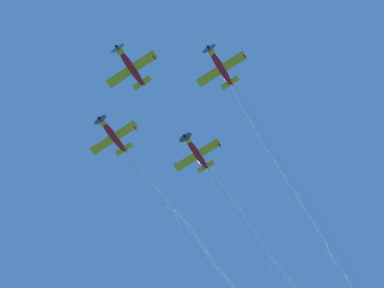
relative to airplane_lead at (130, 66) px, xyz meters
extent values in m
ellipsoid|color=red|center=(-0.23, 0.06, 0.00)|extent=(6.36, 2.83, 1.44)
cylinder|color=yellow|center=(2.56, -0.72, -0.14)|extent=(1.10, 1.38, 1.22)
cone|color=black|center=(3.15, -0.89, -0.17)|extent=(0.77, 0.72, 0.59)
cylinder|color=#3F3F47|center=(3.02, -0.85, -0.16)|extent=(0.63, 2.54, 2.60)
cube|color=yellow|center=(-0.43, 0.08, -0.14)|extent=(3.41, 7.92, 1.86)
ellipsoid|color=red|center=(0.57, 3.79, -0.96)|extent=(0.89, 0.49, 0.31)
ellipsoid|color=red|center=(-1.43, -3.62, 0.68)|extent=(0.89, 0.49, 0.31)
cube|color=yellow|center=(-2.89, 0.82, 0.19)|extent=(1.59, 2.94, 0.73)
cube|color=red|center=(-2.90, 0.93, 0.66)|extent=(1.05, 0.61, 1.10)
ellipsoid|color=#1E232D|center=(0.09, 0.06, 0.38)|extent=(1.56, 1.13, 0.80)
ellipsoid|color=red|center=(-4.42, 12.22, 2.47)|extent=(6.35, 2.81, 1.29)
cylinder|color=yellow|center=(-1.63, 11.44, 2.37)|extent=(1.10, 1.32, 1.15)
cone|color=black|center=(-1.04, 11.27, 2.35)|extent=(0.77, 0.69, 0.55)
cylinder|color=#3F3F47|center=(-1.17, 11.31, 2.36)|extent=(0.62, 2.40, 2.46)
cube|color=yellow|center=(-4.61, 12.26, 2.32)|extent=(3.44, 8.02, 1.23)
ellipsoid|color=red|center=(-3.58, 16.01, 1.81)|extent=(0.89, 0.48, 0.29)
ellipsoid|color=red|center=(-5.65, 8.50, 2.84)|extent=(0.89, 0.48, 0.29)
cube|color=yellow|center=(-7.08, 12.98, 2.62)|extent=(1.60, 2.97, 0.50)
cube|color=red|center=(-7.11, 13.05, 3.09)|extent=(1.04, 0.53, 1.09)
ellipsoid|color=#1E232D|center=(-4.12, 12.19, 2.85)|extent=(1.56, 1.10, 0.74)
ellipsoid|color=red|center=(-10.05, -6.07, 0.89)|extent=(6.39, 2.76, 1.77)
cylinder|color=yellow|center=(-7.28, -6.85, 0.59)|extent=(1.15, 1.36, 1.24)
cone|color=black|center=(-6.68, -7.01, 0.52)|extent=(0.79, 0.71, 0.62)
cylinder|color=#3F3F47|center=(-6.82, -6.98, 0.53)|extent=(0.73, 2.52, 2.54)
cube|color=yellow|center=(-10.25, -6.04, 0.76)|extent=(3.43, 7.95, 1.70)
ellipsoid|color=red|center=(-9.28, -2.30, 0.06)|extent=(0.90, 0.48, 0.35)
ellipsoid|color=red|center=(-11.23, -9.78, 1.46)|extent=(0.90, 0.48, 0.35)
cube|color=yellow|center=(-12.69, -5.31, 1.23)|extent=(1.59, 2.95, 0.69)
cube|color=red|center=(-12.68, -5.23, 1.71)|extent=(1.10, 0.58, 1.16)
ellipsoid|color=#1E232D|center=(-9.72, -6.09, 1.25)|extent=(1.59, 1.11, 0.87)
ellipsoid|color=red|center=(-16.49, 5.28, 1.40)|extent=(6.38, 2.78, 1.56)
cylinder|color=yellow|center=(-13.71, 4.50, 1.18)|extent=(1.13, 1.33, 1.19)
cone|color=black|center=(-13.11, 4.33, 1.13)|extent=(0.79, 0.70, 0.58)
cylinder|color=#3F3F47|center=(-13.25, 4.37, 1.14)|extent=(0.69, 2.44, 2.48)
cube|color=yellow|center=(-16.69, 5.31, 1.26)|extent=(3.44, 8.00, 1.37)
ellipsoid|color=red|center=(-15.67, 9.07, 0.70)|extent=(0.90, 0.48, 0.32)
ellipsoid|color=red|center=(-17.70, 1.56, 1.81)|extent=(0.90, 0.48, 0.32)
cube|color=yellow|center=(-19.14, 6.03, 1.66)|extent=(1.60, 2.97, 0.56)
cube|color=red|center=(-19.15, 6.11, 2.13)|extent=(1.08, 0.55, 1.13)
ellipsoid|color=#1E232D|center=(-16.17, 5.25, 1.77)|extent=(1.58, 1.10, 0.81)
ellipsoid|color=white|center=(-11.33, 14.36, 2.89)|extent=(9.13, 3.68, 1.88)
ellipsoid|color=white|center=(-17.78, 15.93, 3.57)|extent=(9.20, 3.87, 2.07)
ellipsoid|color=white|center=(-24.41, 18.01, 3.78)|extent=(9.26, 4.05, 2.26)
ellipsoid|color=white|center=(-31.71, 20.15, 4.56)|extent=(9.33, 4.24, 2.45)
ellipsoid|color=white|center=(-38.01, 22.06, 4.92)|extent=(9.39, 4.43, 2.64)
ellipsoid|color=white|center=(-44.69, 23.58, 5.57)|extent=(9.45, 4.61, 2.83)
ellipsoid|color=white|center=(-51.72, 25.75, 5.84)|extent=(9.52, 4.80, 3.02)
ellipsoid|color=white|center=(-16.88, -4.24, 1.39)|extent=(9.13, 3.68, 1.88)
ellipsoid|color=white|center=(-23.65, -2.27, 1.78)|extent=(9.20, 3.87, 2.07)
ellipsoid|color=white|center=(-30.28, -0.11, 2.36)|extent=(9.26, 4.05, 2.26)
ellipsoid|color=white|center=(-36.66, 1.28, 3.03)|extent=(9.33, 4.24, 2.45)
ellipsoid|color=white|center=(-43.75, 3.39, 3.24)|extent=(9.39, 4.43, 2.64)
ellipsoid|color=white|center=(-23.38, 7.21, 1.98)|extent=(9.13, 3.68, 1.88)
ellipsoid|color=white|center=(-29.90, 9.15, 2.24)|extent=(9.20, 3.87, 2.07)
ellipsoid|color=white|center=(-36.87, 10.80, 2.92)|extent=(9.26, 4.05, 2.26)
ellipsoid|color=white|center=(-43.77, 12.81, 3.23)|extent=(9.33, 4.24, 2.45)
camera|label=1|loc=(21.97, 15.19, -79.88)|focal=54.85mm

